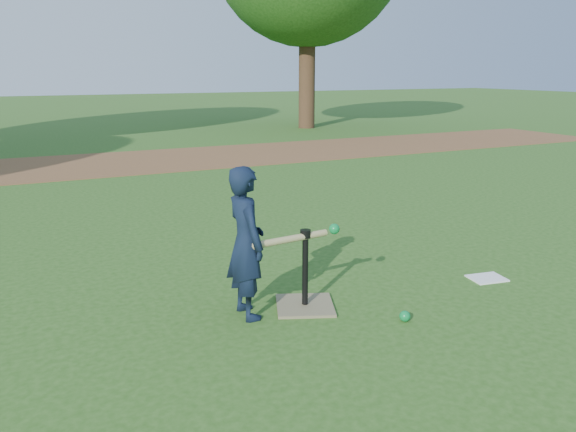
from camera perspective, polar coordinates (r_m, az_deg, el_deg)
name	(u,v)px	position (r m, az deg, el deg)	size (l,w,h in m)	color
ground	(275,303)	(4.42, -1.29, -8.87)	(80.00, 80.00, 0.00)	#285116
dirt_strip	(117,163)	(11.46, -17.02, 5.18)	(24.00, 3.00, 0.01)	brown
child	(246,243)	(4.04, -4.30, -2.73)	(0.41, 0.27, 1.12)	black
wiffle_ball_ground	(405,316)	(4.20, 11.78, -9.93)	(0.08, 0.08, 0.08)	#0B7E37
clipboard	(487,278)	(5.20, 19.56, -5.97)	(0.30, 0.23, 0.01)	white
batting_tee	(305,293)	(4.32, 1.74, -7.86)	(0.56, 0.56, 0.61)	#7C6F4E
swing_action	(297,237)	(4.09, 0.97, -2.18)	(0.69, 0.17, 0.13)	tan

